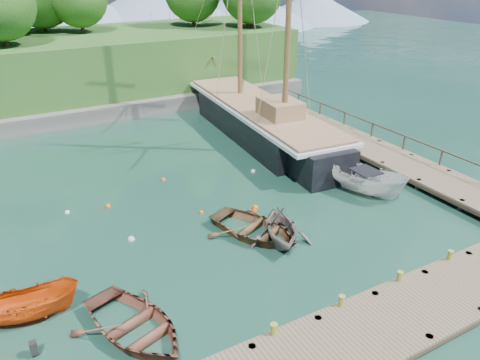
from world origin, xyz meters
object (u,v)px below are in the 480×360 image
object	(u,v)px
motorboat_orange	(31,319)
rowboat_2	(255,235)
schooner	(260,123)
cabin_boat_white	(363,193)
rowboat_0	(135,334)
rowboat_1	(280,242)

from	to	relation	value
motorboat_orange	rowboat_2	bearing A→B (deg)	-75.79
motorboat_orange	schooner	size ratio (longest dim) A/B	0.15
rowboat_2	schooner	bearing A→B (deg)	34.72
cabin_boat_white	schooner	size ratio (longest dim) A/B	0.19
schooner	motorboat_orange	bearing A→B (deg)	-139.59
rowboat_0	rowboat_1	size ratio (longest dim) A/B	1.35
motorboat_orange	cabin_boat_white	world-z (taller)	cabin_boat_white
rowboat_0	rowboat_1	world-z (taller)	rowboat_1
rowboat_2	motorboat_orange	xyz separation A→B (m)	(-10.41, -0.90, 0.00)
rowboat_0	schooner	world-z (taller)	schooner
rowboat_0	cabin_boat_white	xyz separation A→B (m)	(15.00, 4.35, 0.00)
rowboat_2	motorboat_orange	bearing A→B (deg)	162.24
rowboat_1	rowboat_2	xyz separation A→B (m)	(-0.76, 1.09, 0.00)
rowboat_0	rowboat_2	distance (m)	8.04
rowboat_2	rowboat_1	bearing A→B (deg)	-77.84
rowboat_0	schooner	distance (m)	21.44
motorboat_orange	schooner	world-z (taller)	schooner
rowboat_1	schooner	xyz separation A→B (m)	(6.84, 12.98, 1.04)
rowboat_2	cabin_boat_white	bearing A→B (deg)	-17.07
motorboat_orange	rowboat_1	bearing A→B (deg)	-81.71
rowboat_1	schooner	bearing A→B (deg)	82.96
cabin_boat_white	motorboat_orange	bearing A→B (deg)	163.33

